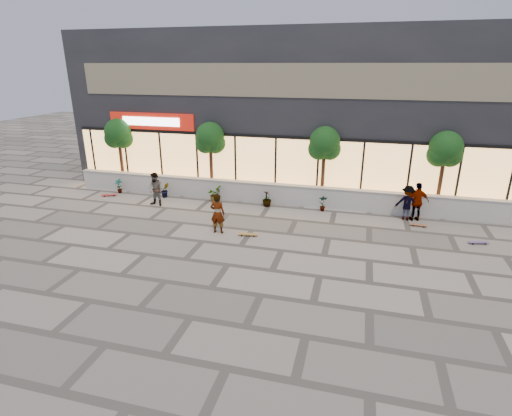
% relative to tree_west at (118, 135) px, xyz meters
% --- Properties ---
extents(ground, '(80.00, 80.00, 0.00)m').
position_rel_tree_west_xyz_m(ground, '(9.00, -7.70, -2.99)').
color(ground, '#9F968A').
rests_on(ground, ground).
extents(planter_wall, '(22.00, 0.42, 1.04)m').
position_rel_tree_west_xyz_m(planter_wall, '(9.00, -0.70, -2.46)').
color(planter_wall, '#B9B7B0').
rests_on(planter_wall, ground).
extents(retail_building, '(24.00, 9.17, 8.50)m').
position_rel_tree_west_xyz_m(retail_building, '(9.00, 4.79, 1.26)').
color(retail_building, black).
rests_on(retail_building, ground).
extents(shrub_a, '(0.43, 0.29, 0.81)m').
position_rel_tree_west_xyz_m(shrub_a, '(0.50, -1.25, -2.58)').
color(shrub_a, '#103513').
rests_on(shrub_a, ground).
extents(shrub_b, '(0.57, 0.57, 0.81)m').
position_rel_tree_west_xyz_m(shrub_b, '(3.30, -1.25, -2.58)').
color(shrub_b, '#103513').
rests_on(shrub_b, ground).
extents(shrub_c, '(0.68, 0.77, 0.81)m').
position_rel_tree_west_xyz_m(shrub_c, '(6.10, -1.25, -2.58)').
color(shrub_c, '#103513').
rests_on(shrub_c, ground).
extents(shrub_d, '(0.64, 0.64, 0.81)m').
position_rel_tree_west_xyz_m(shrub_d, '(8.90, -1.25, -2.58)').
color(shrub_d, '#103513').
rests_on(shrub_d, ground).
extents(shrub_e, '(0.46, 0.35, 0.81)m').
position_rel_tree_west_xyz_m(shrub_e, '(11.70, -1.25, -2.58)').
color(shrub_e, '#103513').
rests_on(shrub_e, ground).
extents(tree_west, '(1.60, 1.50, 3.92)m').
position_rel_tree_west_xyz_m(tree_west, '(0.00, 0.00, 0.00)').
color(tree_west, '#4C281B').
rests_on(tree_west, ground).
extents(tree_midwest, '(1.60, 1.50, 3.92)m').
position_rel_tree_west_xyz_m(tree_midwest, '(5.50, 0.00, 0.00)').
color(tree_midwest, '#4C281B').
rests_on(tree_midwest, ground).
extents(tree_mideast, '(1.60, 1.50, 3.92)m').
position_rel_tree_west_xyz_m(tree_mideast, '(11.50, 0.00, 0.00)').
color(tree_mideast, '#4C281B').
rests_on(tree_mideast, ground).
extents(tree_east, '(1.60, 1.50, 3.92)m').
position_rel_tree_west_xyz_m(tree_east, '(17.00, 0.00, 0.00)').
color(tree_east, '#4C281B').
rests_on(tree_east, ground).
extents(skater_center, '(0.63, 0.41, 1.72)m').
position_rel_tree_west_xyz_m(skater_center, '(7.68, -5.04, -2.12)').
color(skater_center, silver).
rests_on(skater_center, ground).
extents(skater_left, '(0.92, 0.77, 1.70)m').
position_rel_tree_west_xyz_m(skater_left, '(3.51, -2.59, -2.14)').
color(skater_left, '#8A7859').
rests_on(skater_left, ground).
extents(skater_right_near, '(1.13, 0.72, 1.79)m').
position_rel_tree_west_xyz_m(skater_right_near, '(15.92, -1.40, -2.09)').
color(skater_right_near, silver).
rests_on(skater_right_near, ground).
extents(skater_right_far, '(1.11, 0.71, 1.62)m').
position_rel_tree_west_xyz_m(skater_right_far, '(15.50, -1.40, -2.17)').
color(skater_right_far, '#943C1A').
rests_on(skater_right_far, ground).
extents(skateboard_center, '(0.85, 0.32, 0.10)m').
position_rel_tree_west_xyz_m(skateboard_center, '(9.01, -5.07, -2.90)').
color(skateboard_center, olive).
rests_on(skateboard_center, ground).
extents(skateboard_left, '(0.80, 0.51, 0.09)m').
position_rel_tree_west_xyz_m(skateboard_left, '(0.26, -1.89, -2.91)').
color(skateboard_left, red).
rests_on(skateboard_left, ground).
extents(skateboard_right_near, '(0.72, 0.22, 0.09)m').
position_rel_tree_west_xyz_m(skateboard_right_near, '(16.00, -2.14, -2.91)').
color(skateboard_right_near, brown).
rests_on(skateboard_right_near, ground).
extents(skateboard_right_far, '(0.81, 0.38, 0.09)m').
position_rel_tree_west_xyz_m(skateboard_right_far, '(18.10, -3.47, -2.91)').
color(skateboard_right_far, '#544783').
rests_on(skateboard_right_far, ground).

